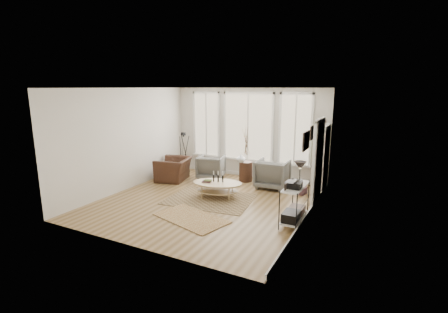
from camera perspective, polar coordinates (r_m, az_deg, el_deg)
The scene contains 17 objects.
room at distance 8.19m, azimuth -2.94°, elevation 1.60°, with size 5.50×5.54×2.90m.
bay_window at distance 10.56m, azimuth 4.24°, elevation 4.95°, with size 4.14×0.12×2.24m.
door at distance 8.43m, azimuth 16.27°, elevation -0.68°, with size 0.09×1.06×2.22m.
bookcase at distance 9.53m, azimuth 16.64°, elevation -0.29°, with size 0.31×0.85×2.06m.
low_shelf at distance 7.28m, azimuth 12.32°, elevation -7.51°, with size 0.38×1.08×1.30m.
wall_art at distance 6.93m, azimuth 14.47°, elevation 3.06°, with size 0.04×0.88×0.44m.
rug_main at distance 8.69m, azimuth -2.45°, elevation -7.48°, with size 2.20×1.65×0.01m, color brown.
rug_runner at distance 7.52m, azimuth -5.76°, elevation -10.69°, with size 1.68×0.93×0.01m, color brown.
coffee_table at distance 8.73m, azimuth -1.24°, elevation -5.15°, with size 1.48×1.11×0.61m.
armchair_left at distance 10.52m, azimuth -2.27°, elevation -1.84°, with size 0.82×0.84×0.76m, color slate.
armchair_right at distance 9.65m, azimuth 8.51°, elevation -3.02°, with size 0.90×0.93×0.84m, color slate.
side_table at distance 10.14m, azimuth 3.87°, elevation 0.27°, with size 0.42×0.42×1.75m.
vase at distance 10.06m, azimuth 2.99°, elevation -0.28°, with size 0.26×0.26×0.27m, color silver.
accent_chair at distance 10.47m, azimuth -8.84°, elevation -2.21°, with size 0.95×1.09×0.71m, color #3C2217.
tripod_camera at distance 11.32m, azimuth -7.07°, elevation 0.44°, with size 0.49×0.49×1.40m.
book_stack_near at distance 9.34m, azimuth 13.41°, elevation -5.84°, with size 0.23×0.29×0.19m, color maroon.
book_stack_far at distance 9.31m, azimuth 13.36°, elevation -5.98°, with size 0.20×0.25×0.16m, color maroon.
Camera 1 is at (4.03, -6.96, 2.92)m, focal length 26.00 mm.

